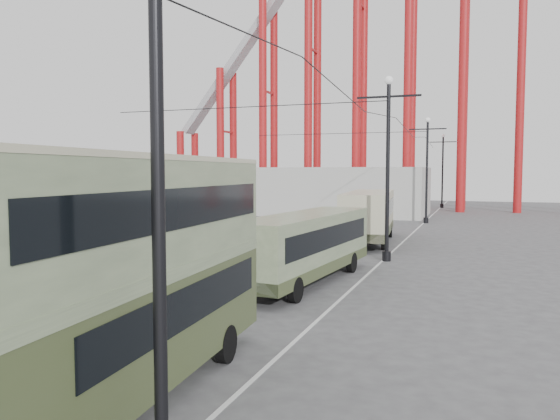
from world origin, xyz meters
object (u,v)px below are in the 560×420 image
at_px(single_decker_green, 305,244).
at_px(pedestrian, 296,258).
at_px(single_decker_cream, 369,214).
at_px(double_decker_bus, 128,265).

distance_m(single_decker_green, pedestrian, 0.93).
relative_size(single_decker_cream, pedestrian, 5.68).
bearing_deg(single_decker_green, double_decker_bus, -83.92).
bearing_deg(single_decker_cream, pedestrian, -97.95).
bearing_deg(single_decker_green, single_decker_cream, 95.24).
xyz_separation_m(single_decker_cream, pedestrian, (-0.53, -13.40, -0.89)).
bearing_deg(double_decker_bus, single_decker_green, 86.96).
bearing_deg(double_decker_bus, pedestrian, 89.36).
xyz_separation_m(double_decker_bus, pedestrian, (-0.72, 12.64, -1.78)).
bearing_deg(single_decker_cream, double_decker_bus, -95.27).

